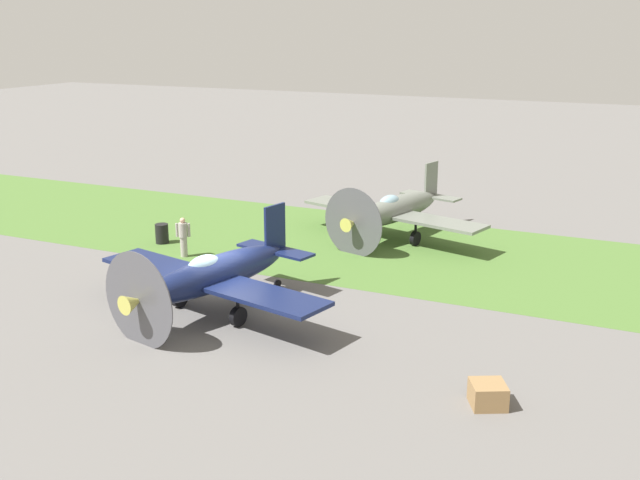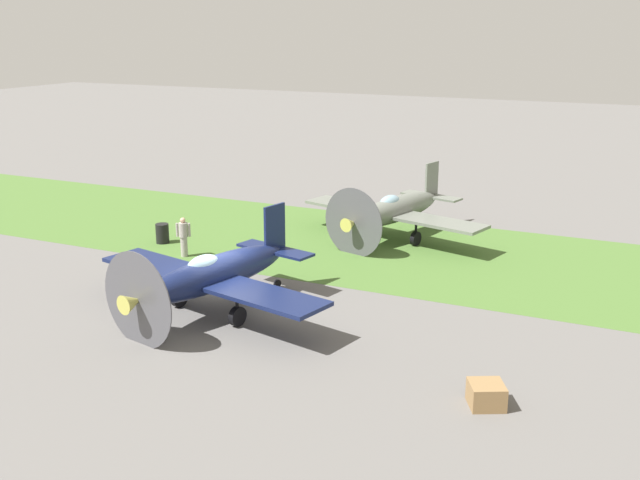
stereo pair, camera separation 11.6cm
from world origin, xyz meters
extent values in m
plane|color=#605E5B|center=(0.00, 0.00, 0.00)|extent=(160.00, 160.00, 0.00)
cube|color=#476B2D|center=(0.00, -9.42, 0.00)|extent=(120.00, 11.00, 0.01)
ellipsoid|color=#141E47|center=(-0.02, 0.21, 1.43)|extent=(2.71, 6.83, 1.23)
cube|color=#141E47|center=(0.06, 0.59, 1.29)|extent=(9.62, 3.77, 0.14)
cube|color=#141E47|center=(-0.71, -2.78, 2.32)|extent=(0.34, 1.08, 1.88)
cube|color=#141E47|center=(-0.71, -2.78, 1.53)|extent=(3.28, 1.58, 0.10)
cone|color=#B7B24C|center=(0.79, 3.72, 1.43)|extent=(0.77, 0.82, 0.63)
cylinder|color=#4C4C51|center=(0.74, 3.53, 1.43)|extent=(3.09, 0.75, 3.16)
ellipsoid|color=#8CB2C6|center=(0.11, 0.79, 1.86)|extent=(0.99, 1.50, 0.69)
cylinder|color=black|center=(-1.31, 1.01, 0.34)|extent=(0.36, 0.70, 0.67)
cylinder|color=black|center=(-1.31, 1.01, 0.81)|extent=(0.12, 0.12, 0.95)
cylinder|color=black|center=(1.48, 0.37, 0.34)|extent=(0.36, 0.70, 0.67)
cylinder|color=black|center=(1.48, 0.37, 0.81)|extent=(0.12, 0.12, 0.95)
cylinder|color=black|center=(-0.74, -2.87, 0.16)|extent=(0.19, 0.33, 0.32)
ellipsoid|color=slate|center=(-2.53, -11.34, 1.40)|extent=(2.85, 6.64, 1.20)
cube|color=slate|center=(-2.43, -10.97, 1.25)|extent=(9.36, 3.97, 0.13)
cube|color=slate|center=(-3.30, -14.23, 2.27)|extent=(0.37, 1.05, 1.83)
cube|color=slate|center=(-3.30, -14.23, 1.49)|extent=(3.20, 1.64, 0.10)
cone|color=#B7B24C|center=(-1.62, -7.95, 1.40)|extent=(0.77, 0.81, 0.62)
cylinder|color=#4C4C51|center=(-1.67, -8.13, 1.40)|extent=(2.99, 0.83, 3.08)
ellipsoid|color=#8CB2C6|center=(-2.38, -10.79, 1.82)|extent=(1.00, 1.48, 0.67)
cylinder|color=black|center=(-3.75, -10.52, 0.33)|extent=(0.37, 0.69, 0.66)
cylinder|color=black|center=(-3.75, -10.52, 0.79)|extent=(0.12, 0.12, 0.93)
cylinder|color=black|center=(-1.05, -11.24, 0.33)|extent=(0.37, 0.69, 0.66)
cylinder|color=black|center=(-1.05, -11.24, 0.79)|extent=(0.12, 0.12, 0.93)
cylinder|color=black|center=(-3.33, -14.32, 0.15)|extent=(0.19, 0.33, 0.31)
cylinder|color=#9E998E|center=(4.80, -4.71, 0.44)|extent=(0.30, 0.30, 0.88)
cylinder|color=#9E998E|center=(4.80, -4.71, 1.19)|extent=(0.38, 0.38, 0.62)
sphere|color=tan|center=(4.80, -4.71, 1.61)|extent=(0.23, 0.23, 0.23)
cylinder|color=#9E998E|center=(5.03, -4.60, 1.19)|extent=(0.11, 0.11, 0.59)
cylinder|color=#9E998E|center=(4.56, -4.81, 1.19)|extent=(0.11, 0.11, 0.59)
cylinder|color=black|center=(6.90, -6.01, 0.45)|extent=(0.60, 0.60, 0.90)
cube|color=olive|center=(-10.07, 2.95, 0.32)|extent=(1.21, 1.21, 0.64)
camera|label=1|loc=(-13.53, 21.01, 9.71)|focal=42.20mm
camera|label=2|loc=(-13.63, 20.96, 9.71)|focal=42.20mm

